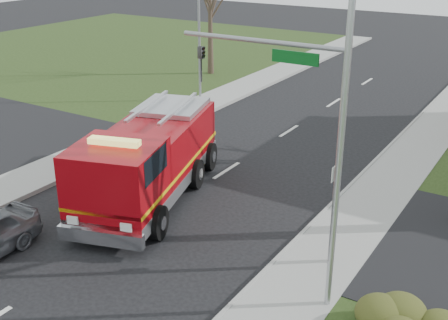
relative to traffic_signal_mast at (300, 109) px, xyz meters
The scene contains 7 objects.
ground 7.18m from the traffic_signal_mast, 163.94° to the right, with size 120.00×120.00×0.00m, color black.
sidewalk_right 4.97m from the traffic_signal_mast, 56.58° to the right, with size 2.40×80.00×0.15m, color gray.
sidewalk_left 12.41m from the traffic_signal_mast, behind, with size 2.40×80.00×0.15m, color gray.
traffic_signal_mast is the anchor object (origin of this frame).
streetlight_pole 2.78m from the traffic_signal_mast, 46.02° to the right, with size 1.48×0.16×8.40m.
utility_pole_far 17.38m from the traffic_signal_mast, 133.85° to the left, with size 0.14×0.14×7.00m, color gray.
fire_engine 7.05m from the traffic_signal_mast, behind, with size 5.14×8.69×3.31m.
Camera 1 is at (11.47, -12.51, 9.34)m, focal length 45.00 mm.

